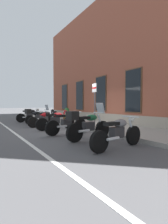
{
  "coord_description": "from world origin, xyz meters",
  "views": [
    {
      "loc": [
        8.32,
        -4.67,
        1.29
      ],
      "look_at": [
        -0.36,
        0.8,
        0.87
      ],
      "focal_mm": 27.51,
      "sensor_mm": 36.0,
      "label": 1
    }
  ],
  "objects_px": {
    "motorcycle_yellow_naked": "(68,123)",
    "motorcycle_black_naked": "(30,116)",
    "motorcycle_black_sport": "(46,117)",
    "parking_sign": "(95,98)",
    "motorcycle_grey_naked": "(119,133)",
    "motorcycle_green_touring": "(87,125)",
    "motorcycle_silver_touring": "(38,116)",
    "barrel_planter": "(67,114)",
    "motorcycle_red_sport": "(58,119)"
  },
  "relations": [
    {
      "from": "motorcycle_black_naked",
      "to": "motorcycle_silver_touring",
      "type": "xyz_separation_m",
      "value": [
        1.56,
        0.08,
        0.05
      ]
    },
    {
      "from": "motorcycle_silver_touring",
      "to": "barrel_planter",
      "type": "distance_m",
      "value": 2.58
    },
    {
      "from": "motorcycle_black_naked",
      "to": "motorcycle_black_sport",
      "type": "relative_size",
      "value": 0.95
    },
    {
      "from": "motorcycle_black_naked",
      "to": "motorcycle_red_sport",
      "type": "bearing_deg",
      "value": 1.7
    },
    {
      "from": "motorcycle_red_sport",
      "to": "barrel_planter",
      "type": "xyz_separation_m",
      "value": [
        -3.82,
        2.44,
        -0.02
      ]
    },
    {
      "from": "motorcycle_black_sport",
      "to": "motorcycle_green_touring",
      "type": "distance_m",
      "value": 4.66
    },
    {
      "from": "motorcycle_yellow_naked",
      "to": "motorcycle_grey_naked",
      "type": "xyz_separation_m",
      "value": [
        3.1,
        0.12,
        -0.02
      ]
    },
    {
      "from": "motorcycle_black_naked",
      "to": "motorcycle_silver_touring",
      "type": "height_order",
      "value": "motorcycle_silver_touring"
    },
    {
      "from": "motorcycle_black_naked",
      "to": "motorcycle_red_sport",
      "type": "distance_m",
      "value": 4.76
    },
    {
      "from": "motorcycle_black_sport",
      "to": "motorcycle_yellow_naked",
      "type": "relative_size",
      "value": 0.99
    },
    {
      "from": "motorcycle_green_touring",
      "to": "barrel_planter",
      "type": "height_order",
      "value": "motorcycle_green_touring"
    },
    {
      "from": "motorcycle_green_touring",
      "to": "motorcycle_black_sport",
      "type": "bearing_deg",
      "value": 178.71
    },
    {
      "from": "motorcycle_black_naked",
      "to": "motorcycle_black_sport",
      "type": "distance_m",
      "value": 3.19
    },
    {
      "from": "motorcycle_silver_touring",
      "to": "barrel_planter",
      "type": "relative_size",
      "value": 2.18
    },
    {
      "from": "motorcycle_black_naked",
      "to": "motorcycle_yellow_naked",
      "type": "distance_m",
      "value": 6.24
    },
    {
      "from": "motorcycle_red_sport",
      "to": "motorcycle_yellow_naked",
      "type": "bearing_deg",
      "value": -6.13
    },
    {
      "from": "motorcycle_black_sport",
      "to": "motorcycle_green_touring",
      "type": "height_order",
      "value": "motorcycle_green_touring"
    },
    {
      "from": "motorcycle_silver_touring",
      "to": "motorcycle_grey_naked",
      "type": "bearing_deg",
      "value": 0.1
    },
    {
      "from": "motorcycle_black_naked",
      "to": "parking_sign",
      "type": "height_order",
      "value": "parking_sign"
    },
    {
      "from": "motorcycle_black_sport",
      "to": "barrel_planter",
      "type": "distance_m",
      "value": 3.36
    },
    {
      "from": "motorcycle_red_sport",
      "to": "motorcycle_grey_naked",
      "type": "bearing_deg",
      "value": -0.55
    },
    {
      "from": "motorcycle_red_sport",
      "to": "parking_sign",
      "type": "bearing_deg",
      "value": 58.52
    },
    {
      "from": "motorcycle_black_sport",
      "to": "motorcycle_grey_naked",
      "type": "bearing_deg",
      "value": 0.12
    },
    {
      "from": "motorcycle_black_sport",
      "to": "motorcycle_yellow_naked",
      "type": "bearing_deg",
      "value": -1.92
    },
    {
      "from": "motorcycle_yellow_naked",
      "to": "barrel_planter",
      "type": "distance_m",
      "value": 5.91
    },
    {
      "from": "parking_sign",
      "to": "motorcycle_black_naked",
      "type": "bearing_deg",
      "value": -162.73
    },
    {
      "from": "motorcycle_black_sport",
      "to": "motorcycle_grey_naked",
      "type": "relative_size",
      "value": 0.98
    },
    {
      "from": "motorcycle_yellow_naked",
      "to": "motorcycle_red_sport",
      "type": "bearing_deg",
      "value": 173.87
    },
    {
      "from": "motorcycle_yellow_naked",
      "to": "motorcycle_green_touring",
      "type": "relative_size",
      "value": 1.06
    },
    {
      "from": "motorcycle_black_sport",
      "to": "parking_sign",
      "type": "height_order",
      "value": "parking_sign"
    },
    {
      "from": "motorcycle_silver_touring",
      "to": "motorcycle_green_touring",
      "type": "distance_m",
      "value": 6.28
    },
    {
      "from": "motorcycle_yellow_naked",
      "to": "motorcycle_grey_naked",
      "type": "height_order",
      "value": "motorcycle_yellow_naked"
    },
    {
      "from": "motorcycle_black_naked",
      "to": "motorcycle_green_touring",
      "type": "distance_m",
      "value": 7.84
    },
    {
      "from": "motorcycle_black_naked",
      "to": "parking_sign",
      "type": "distance_m",
      "value": 6.15
    },
    {
      "from": "motorcycle_yellow_naked",
      "to": "motorcycle_silver_touring",
      "type": "bearing_deg",
      "value": 178.75
    },
    {
      "from": "motorcycle_black_naked",
      "to": "motorcycle_green_touring",
      "type": "xyz_separation_m",
      "value": [
        7.84,
        -0.02,
        0.07
      ]
    },
    {
      "from": "motorcycle_black_sport",
      "to": "motorcycle_red_sport",
      "type": "relative_size",
      "value": 0.98
    },
    {
      "from": "motorcycle_yellow_naked",
      "to": "motorcycle_black_naked",
      "type": "bearing_deg",
      "value": 179.83
    },
    {
      "from": "motorcycle_green_touring",
      "to": "motorcycle_silver_touring",
      "type": "bearing_deg",
      "value": 179.05
    },
    {
      "from": "motorcycle_red_sport",
      "to": "motorcycle_grey_naked",
      "type": "distance_m",
      "value": 4.58
    },
    {
      "from": "motorcycle_black_sport",
      "to": "barrel_planter",
      "type": "bearing_deg",
      "value": 131.99
    },
    {
      "from": "motorcycle_grey_naked",
      "to": "parking_sign",
      "type": "distance_m",
      "value": 4.12
    },
    {
      "from": "motorcycle_silver_touring",
      "to": "motorcycle_black_sport",
      "type": "xyz_separation_m",
      "value": [
        1.62,
        0.0,
        0.01
      ]
    },
    {
      "from": "motorcycle_green_touring",
      "to": "motorcycle_grey_naked",
      "type": "xyz_separation_m",
      "value": [
        1.5,
        0.12,
        -0.1
      ]
    },
    {
      "from": "motorcycle_yellow_naked",
      "to": "motorcycle_green_touring",
      "type": "height_order",
      "value": "motorcycle_green_touring"
    },
    {
      "from": "motorcycle_red_sport",
      "to": "motorcycle_yellow_naked",
      "type": "xyz_separation_m",
      "value": [
        1.48,
        -0.16,
        -0.07
      ]
    },
    {
      "from": "motorcycle_black_naked",
      "to": "motorcycle_grey_naked",
      "type": "bearing_deg",
      "value": 0.59
    },
    {
      "from": "motorcycle_black_sport",
      "to": "motorcycle_yellow_naked",
      "type": "height_order",
      "value": "motorcycle_black_sport"
    },
    {
      "from": "motorcycle_green_touring",
      "to": "motorcycle_black_naked",
      "type": "bearing_deg",
      "value": 179.85
    },
    {
      "from": "motorcycle_black_naked",
      "to": "motorcycle_black_sport",
      "type": "height_order",
      "value": "motorcycle_black_sport"
    }
  ]
}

